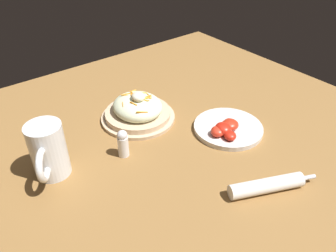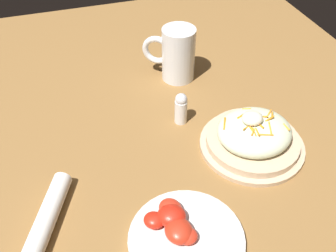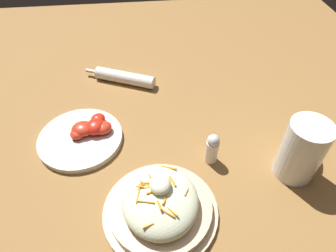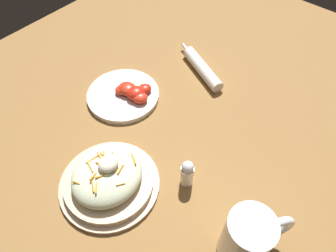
# 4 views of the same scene
# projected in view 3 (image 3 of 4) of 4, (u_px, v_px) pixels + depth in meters

# --- Properties ---
(ground_plane) EXTENTS (1.43, 1.43, 0.00)m
(ground_plane) POSITION_uv_depth(u_px,v_px,m) (175.00, 115.00, 0.76)
(ground_plane) COLOR olive
(salad_plate) EXTENTS (0.22, 0.22, 0.09)m
(salad_plate) POSITION_uv_depth(u_px,v_px,m) (160.00, 204.00, 0.55)
(salad_plate) COLOR #D1B28E
(salad_plate) RESTS_ON ground_plane
(beer_mug) EXTENTS (0.13, 0.10, 0.14)m
(beer_mug) POSITION_uv_depth(u_px,v_px,m) (301.00, 152.00, 0.60)
(beer_mug) COLOR white
(beer_mug) RESTS_ON ground_plane
(napkin_roll) EXTENTS (0.11, 0.20, 0.03)m
(napkin_roll) POSITION_uv_depth(u_px,v_px,m) (124.00, 78.00, 0.85)
(napkin_roll) COLOR white
(napkin_roll) RESTS_ON ground_plane
(tomato_plate) EXTENTS (0.19, 0.19, 0.04)m
(tomato_plate) POSITION_uv_depth(u_px,v_px,m) (84.00, 135.00, 0.69)
(tomato_plate) COLOR silver
(tomato_plate) RESTS_ON ground_plane
(salt_shaker) EXTENTS (0.03, 0.03, 0.08)m
(salt_shaker) POSITION_uv_depth(u_px,v_px,m) (212.00, 148.00, 0.63)
(salt_shaker) COLOR white
(salt_shaker) RESTS_ON ground_plane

